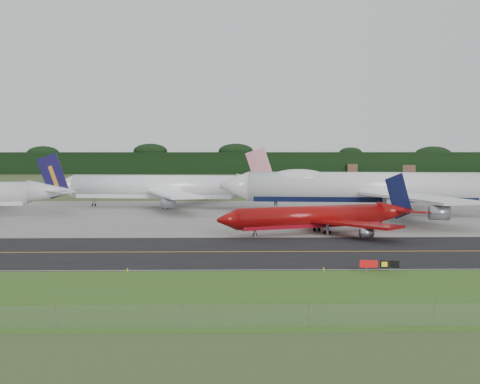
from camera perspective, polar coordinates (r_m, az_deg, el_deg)
The scene contains 14 objects.
ground at distance 112.39m, azimuth 5.96°, elevation -4.75°, with size 600.00×600.00×0.00m, color #314520.
grass_verge at distance 78.38m, azimuth 9.13°, elevation -8.71°, with size 400.00×30.00×0.01m, color #3B5D1B.
taxiway at distance 108.47m, azimuth 6.22°, elevation -5.07°, with size 400.00×32.00×0.02m, color black.
apron at distance 162.69m, azimuth 3.76°, elevation -1.95°, with size 400.00×78.00×0.01m, color gray.
taxiway_centreline at distance 108.46m, azimuth 6.22°, elevation -5.06°, with size 400.00×0.40×0.00m, color gold.
taxiway_edge_line at distance 93.34m, azimuth 7.43°, elevation -6.59°, with size 400.00×0.25×0.00m, color silver.
perimeter_fence at distance 65.74m, azimuth 11.18°, elevation -10.29°, with size 320.00×0.10×320.00m.
horizon_treeline at distance 384.36m, azimuth 0.96°, elevation 2.43°, with size 700.00×25.00×12.00m.
jet_ba_747 at distance 164.28m, azimuth 11.49°, elevation 0.36°, with size 77.99×64.29×19.60m.
jet_red_737 at distance 130.38m, azimuth 6.98°, elevation -2.12°, with size 41.15×32.63×11.41m.
jet_star_tail at distance 180.61m, azimuth -6.26°, elevation 0.38°, with size 61.96×51.56×16.33m.
taxiway_sign at distance 91.91m, azimuth 11.80°, elevation -6.05°, with size 5.21×0.87×1.74m.
edge_marker_left at distance 92.31m, azimuth -9.58°, elevation -6.59°, with size 0.16×0.16×0.50m, color yellow.
edge_marker_center at distance 92.25m, azimuth 7.16°, elevation -6.58°, with size 0.16×0.16×0.50m, color yellow.
Camera 1 is at (-13.73, -110.17, 17.48)m, focal length 50.00 mm.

